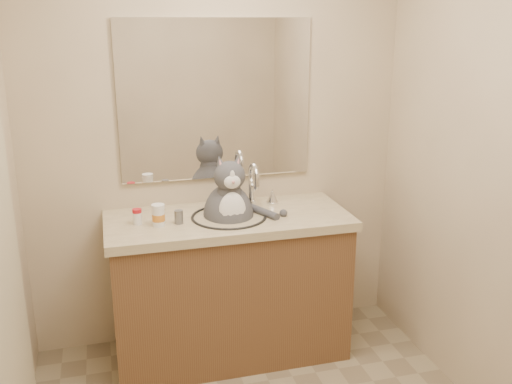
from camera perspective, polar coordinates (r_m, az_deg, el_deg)
The scene contains 7 objects.
room at distance 2.16m, azimuth 2.63°, elevation -1.84°, with size 2.22×2.52×2.42m.
vanity at distance 3.31m, azimuth -2.70°, elevation -9.07°, with size 1.34×0.59×1.12m.
mirror at distance 3.27m, azimuth -4.00°, elevation 9.11°, with size 1.10×0.02×0.90m, color white.
cat at distance 3.15m, azimuth -2.69°, elevation -2.03°, with size 0.40×0.32×0.56m.
pill_bottle_redcap at distance 3.07m, azimuth -11.79°, elevation -2.42°, with size 0.06×0.06×0.08m.
pill_bottle_orange at distance 3.03m, azimuth -9.73°, elevation -2.34°, with size 0.08×0.08×0.12m.
grey_canister at distance 3.05m, azimuth -7.73°, elevation -2.49°, with size 0.06×0.06×0.07m.
Camera 1 is at (-0.63, -1.94, 1.89)m, focal length 40.00 mm.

